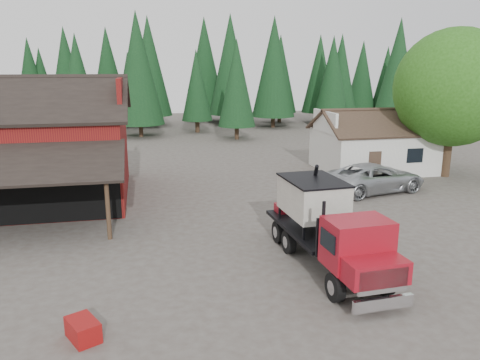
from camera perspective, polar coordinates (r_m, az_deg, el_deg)
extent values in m
plane|color=#4B423B|center=(20.52, 0.04, -8.10)|extent=(120.00, 120.00, 0.00)
cube|color=maroon|center=(29.93, -25.40, 2.52)|extent=(12.00, 10.00, 5.00)
cube|color=black|center=(31.96, -25.04, 9.54)|extent=(12.80, 5.53, 2.35)
cube|color=maroon|center=(28.70, -14.24, 10.06)|extent=(0.25, 7.00, 2.00)
cylinder|color=#382619|center=(21.71, -15.80, -3.49)|extent=(0.20, 0.20, 2.80)
cube|color=silver|center=(36.42, 16.02, 3.51)|extent=(8.00, 6.00, 3.00)
cube|color=#38281E|center=(34.80, 17.42, 6.71)|extent=(8.60, 3.42, 1.80)
cube|color=#38281E|center=(37.43, 15.18, 7.31)|extent=(8.60, 3.42, 1.80)
cube|color=silver|center=(34.41, 10.32, 7.04)|extent=(0.20, 4.20, 1.50)
cube|color=silver|center=(38.15, 21.61, 6.94)|extent=(0.20, 4.20, 1.50)
cube|color=#38281E|center=(33.19, 16.08, 1.67)|extent=(0.90, 0.06, 2.00)
cube|color=black|center=(34.58, 20.55, 2.81)|extent=(1.20, 0.06, 1.00)
cylinder|color=#382619|center=(36.00, 23.91, 2.90)|extent=(0.60, 0.60, 3.20)
sphere|color=#225112|center=(35.52, 24.63, 10.20)|extent=(8.00, 8.00, 8.00)
sphere|color=#225112|center=(35.55, 22.10, 8.50)|extent=(4.40, 4.40, 4.40)
sphere|color=#225112|center=(35.53, 26.56, 8.55)|extent=(4.80, 4.80, 4.80)
cylinder|color=#382619|center=(50.11, -0.39, 5.90)|extent=(0.44, 0.44, 1.60)
cone|color=black|center=(49.67, -0.40, 11.74)|extent=(3.96, 3.96, 9.00)
cylinder|color=#382619|center=(52.09, 18.14, 5.52)|extent=(0.44, 0.44, 1.60)
cone|color=black|center=(51.64, 18.65, 12.23)|extent=(4.84, 4.84, 11.00)
cylinder|color=#382619|center=(53.07, -11.98, 6.04)|extent=(0.44, 0.44, 1.60)
cone|color=black|center=(52.63, -12.34, 13.18)|extent=(5.28, 5.28, 12.00)
cylinder|color=black|center=(16.22, 11.53, -12.70)|extent=(0.37, 1.00, 0.98)
cylinder|color=black|center=(17.08, 17.27, -11.65)|extent=(0.37, 1.00, 0.98)
cylinder|color=black|center=(19.78, 5.96, -7.51)|extent=(0.37, 1.00, 0.98)
cylinder|color=black|center=(20.50, 10.88, -6.92)|extent=(0.37, 1.00, 0.98)
cylinder|color=black|center=(20.87, 4.72, -6.33)|extent=(0.37, 1.00, 0.98)
cylinder|color=black|center=(21.55, 9.43, -5.81)|extent=(0.37, 1.00, 0.98)
cube|color=black|center=(18.79, 10.25, -7.67)|extent=(1.42, 7.70, 0.36)
cube|color=silver|center=(15.58, 17.04, -14.20)|extent=(2.05, 0.28, 0.40)
cube|color=silver|center=(15.34, 17.05, -11.70)|extent=(1.69, 0.19, 0.80)
cube|color=maroon|center=(15.69, 16.04, -10.50)|extent=(2.07, 1.27, 0.76)
cube|color=maroon|center=(16.42, 14.07, -7.41)|extent=(2.22, 1.63, 1.65)
cube|color=black|center=(15.76, 15.39, -7.37)|extent=(1.87, 0.18, 0.80)
cylinder|color=black|center=(16.53, 10.11, -5.25)|extent=(0.13, 0.13, 1.60)
cube|color=black|center=(17.17, 12.61, -6.55)|extent=(2.18, 0.23, 1.42)
cube|color=black|center=(19.76, 8.73, -5.78)|extent=(2.56, 5.29, 0.14)
cube|color=beige|center=(19.37, 8.87, -2.10)|extent=(2.21, 3.05, 1.42)
cone|color=beige|center=(19.63, 8.78, -4.60)|extent=(2.07, 2.07, 0.62)
cube|color=black|center=(19.18, 8.95, 0.00)|extent=(2.31, 3.15, 0.07)
cylinder|color=black|center=(20.70, 8.82, -1.32)|extent=(0.56, 1.96, 2.72)
cube|color=maroon|center=(21.37, 5.13, -3.46)|extent=(0.57, 0.74, 0.40)
cylinder|color=silver|center=(17.77, 15.88, -9.58)|extent=(0.55, 0.92, 0.50)
imported|color=#AFB3B7|center=(30.20, 16.13, 0.28)|extent=(6.86, 4.19, 1.78)
cube|color=maroon|center=(14.73, -18.59, -16.91)|extent=(1.13, 1.30, 0.60)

